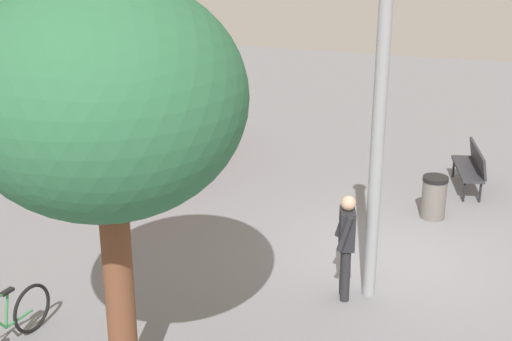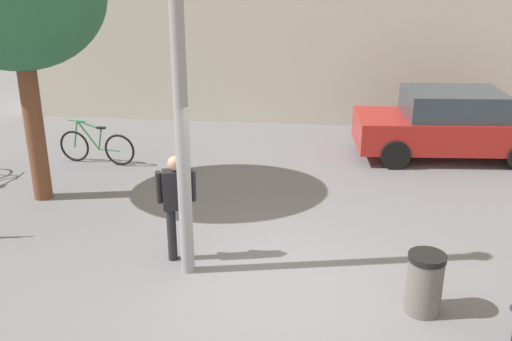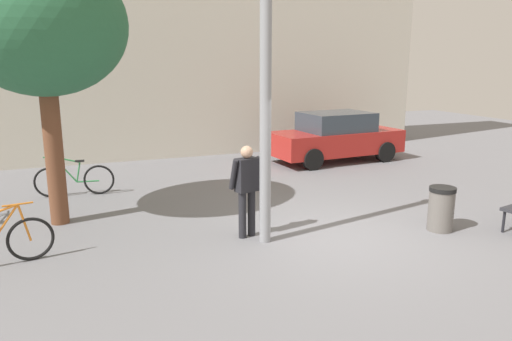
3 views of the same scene
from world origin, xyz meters
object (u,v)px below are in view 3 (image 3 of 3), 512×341
Objects in this scene: bicycle_green at (74,180)px; trash_bin at (441,209)px; parked_car_red at (336,137)px; person_by_lamppost at (247,185)px; lamppost at (266,94)px; plaza_tree at (42,26)px.

bicycle_green reaches higher than trash_bin.
parked_car_red is at bearing 76.72° from trash_bin.
person_by_lamppost reaches higher than trash_bin.
plaza_tree reaches higher than lamppost.
person_by_lamppost is (-0.21, 0.34, -1.61)m from lamppost.
trash_bin is (6.65, -3.08, -3.30)m from plaza_tree.
person_by_lamppost is 4.98m from bicycle_green.
person_by_lamppost is 0.33× the size of plaza_tree.
plaza_tree is at bearing 155.18° from trash_bin.
plaza_tree is at bearing 146.97° from person_by_lamppost.
person_by_lamppost is at bearing -133.04° from parked_car_red.
parked_car_red is at bearing 22.02° from plaza_tree.
parked_car_red is at bearing 46.96° from person_by_lamppost.
person_by_lamppost is 4.67m from plaza_tree.
lamppost reaches higher than person_by_lamppost.
bicycle_green is at bearing 124.97° from person_by_lamppost.
lamppost is 1.66m from person_by_lamppost.
plaza_tree is (-3.16, 2.05, 2.76)m from person_by_lamppost.
person_by_lamppost is at bearing -33.03° from plaza_tree.
plaza_tree is 8.04m from trash_bin.
trash_bin is at bearing -16.32° from person_by_lamppost.
lamppost is 5.83× the size of trash_bin.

